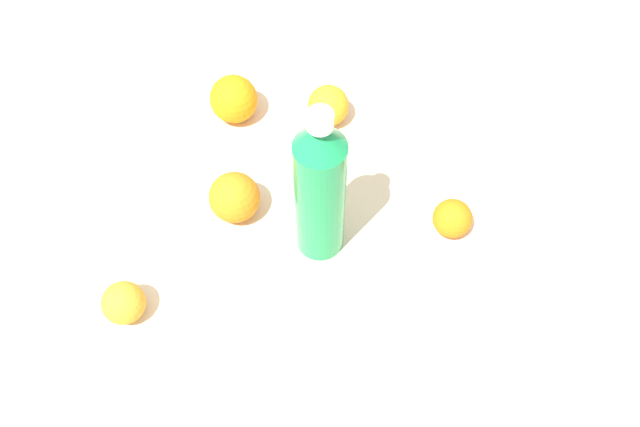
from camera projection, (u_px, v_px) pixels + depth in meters
ground_plane at (294, 249)px, 1.04m from camera, size 2.40×2.40×0.00m
water_bottle at (320, 190)px, 0.92m from camera, size 0.07×0.07×0.30m
orange_0 at (452, 218)px, 1.03m from camera, size 0.06×0.06×0.06m
orange_1 at (234, 197)px, 1.04m from camera, size 0.08×0.08×0.08m
orange_2 at (124, 303)px, 0.95m from camera, size 0.06×0.06×0.06m
orange_3 at (328, 106)px, 1.15m from camera, size 0.07×0.07×0.07m
orange_4 at (234, 99)px, 1.15m from camera, size 0.08×0.08×0.08m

